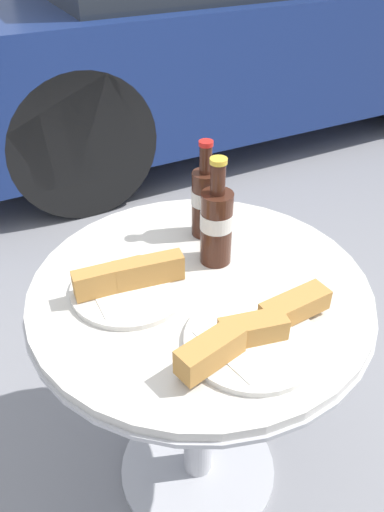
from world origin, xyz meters
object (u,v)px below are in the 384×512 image
object	(u,v)px
cola_bottle_right	(216,223)
lunch_plate_far	(253,334)
bistro_table	(199,346)
cola_bottle_left	(205,199)
lunch_plate_near	(130,282)
parked_car	(216,24)

from	to	relation	value
cola_bottle_right	lunch_plate_far	xyz separation A→B (m)	(-0.06, -0.25, -0.07)
bistro_table	cola_bottle_right	bearing A→B (deg)	40.46
cola_bottle_left	cola_bottle_right	distance (m)	0.11
lunch_plate_near	parked_car	world-z (taller)	parked_car
bistro_table	cola_bottle_left	bearing A→B (deg)	58.65
cola_bottle_right	lunch_plate_near	bearing A→B (deg)	-177.09
lunch_plate_near	lunch_plate_far	bearing A→B (deg)	-59.62
cola_bottle_right	lunch_plate_near	size ratio (longest dim) A/B	1.00
cola_bottle_right	lunch_plate_far	bearing A→B (deg)	-104.64
cola_bottle_right	cola_bottle_left	bearing A→B (deg)	74.07
bistro_table	lunch_plate_near	bearing A→B (deg)	159.55
lunch_plate_near	lunch_plate_far	world-z (taller)	lunch_plate_near
bistro_table	lunch_plate_far	distance (m)	0.28
cola_bottle_right	lunch_plate_near	xyz separation A→B (m)	(-0.20, -0.01, -0.07)
lunch_plate_far	parked_car	xyz separation A→B (m)	(1.36, 2.52, -0.07)
parked_car	lunch_plate_near	bearing A→B (deg)	-123.20
cola_bottle_left	parked_car	size ratio (longest dim) A/B	0.06
lunch_plate_near	parked_car	size ratio (longest dim) A/B	0.06
cola_bottle_left	lunch_plate_near	distance (m)	0.27
lunch_plate_far	cola_bottle_right	bearing A→B (deg)	75.36
cola_bottle_left	lunch_plate_far	world-z (taller)	cola_bottle_left
bistro_table	cola_bottle_right	size ratio (longest dim) A/B	2.95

